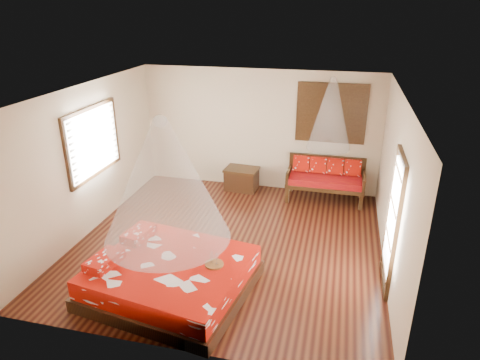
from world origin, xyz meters
name	(u,v)px	position (x,y,z in m)	size (l,w,h in m)	color
room	(229,173)	(0.00, 0.00, 1.40)	(5.54, 5.54, 2.84)	black
bed	(170,276)	(-0.52, -1.60, 0.25)	(2.59, 2.41, 0.65)	black
daybed	(326,177)	(1.60, 2.38, 0.52)	(1.71, 0.76, 0.94)	black
storage_chest	(242,179)	(-0.35, 2.45, 0.27)	(0.81, 0.62, 0.53)	black
shutter_panel	(331,113)	(1.60, 2.72, 1.90)	(1.52, 0.06, 1.32)	black
window_left	(94,142)	(-2.71, 0.20, 1.70)	(0.10, 1.74, 1.34)	black
glazed_door	(392,223)	(2.72, -0.60, 1.07)	(0.08, 1.02, 2.16)	black
wine_tray	(214,262)	(0.17, -1.50, 0.56)	(0.28, 0.28, 0.23)	brown
mosquito_net_main	(164,181)	(-0.49, -1.60, 1.85)	(1.83, 1.83, 1.80)	white
mosquito_net_daybed	(331,114)	(1.60, 2.25, 2.00)	(0.92, 0.92, 1.50)	white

